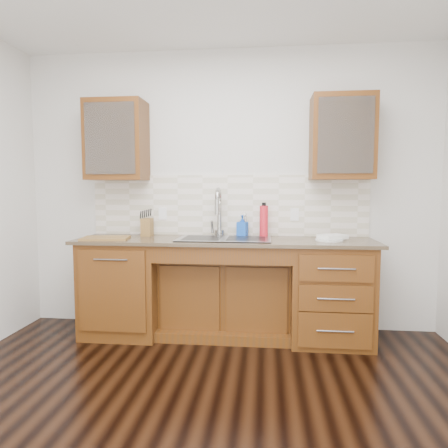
# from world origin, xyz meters

# --- Properties ---
(ground) EXTENTS (4.00, 3.50, 0.10)m
(ground) POSITION_xyz_m (0.00, 0.00, -0.05)
(ground) COLOR black
(wall_back) EXTENTS (4.00, 0.10, 2.70)m
(wall_back) POSITION_xyz_m (0.00, 1.80, 1.35)
(wall_back) COLOR silver
(wall_back) RESTS_ON ground
(base_cabinet_left) EXTENTS (0.70, 0.62, 0.88)m
(base_cabinet_left) POSITION_xyz_m (-0.95, 1.44, 0.44)
(base_cabinet_left) COLOR #593014
(base_cabinet_left) RESTS_ON ground
(base_cabinet_center) EXTENTS (1.20, 0.44, 0.70)m
(base_cabinet_center) POSITION_xyz_m (0.00, 1.53, 0.35)
(base_cabinet_center) COLOR #593014
(base_cabinet_center) RESTS_ON ground
(base_cabinet_right) EXTENTS (0.70, 0.62, 0.88)m
(base_cabinet_right) POSITION_xyz_m (0.95, 1.44, 0.44)
(base_cabinet_right) COLOR #593014
(base_cabinet_right) RESTS_ON ground
(countertop) EXTENTS (2.70, 0.65, 0.03)m
(countertop) POSITION_xyz_m (0.00, 1.43, 0.90)
(countertop) COLOR #84705B
(countertop) RESTS_ON base_cabinet_left
(backsplash) EXTENTS (2.70, 0.02, 0.59)m
(backsplash) POSITION_xyz_m (0.00, 1.74, 1.21)
(backsplash) COLOR beige
(backsplash) RESTS_ON wall_back
(sink) EXTENTS (0.84, 0.46, 0.19)m
(sink) POSITION_xyz_m (0.00, 1.41, 0.83)
(sink) COLOR #9E9EA5
(sink) RESTS_ON countertop
(faucet) EXTENTS (0.04, 0.04, 0.40)m
(faucet) POSITION_xyz_m (-0.07, 1.64, 1.11)
(faucet) COLOR #999993
(faucet) RESTS_ON countertop
(filter_tap) EXTENTS (0.02, 0.02, 0.24)m
(filter_tap) POSITION_xyz_m (0.18, 1.65, 1.03)
(filter_tap) COLOR #999993
(filter_tap) RESTS_ON countertop
(upper_cabinet_left) EXTENTS (0.55, 0.34, 0.75)m
(upper_cabinet_left) POSITION_xyz_m (-1.05, 1.58, 1.83)
(upper_cabinet_left) COLOR #593014
(upper_cabinet_left) RESTS_ON wall_back
(upper_cabinet_right) EXTENTS (0.55, 0.34, 0.75)m
(upper_cabinet_right) POSITION_xyz_m (1.05, 1.58, 1.83)
(upper_cabinet_right) COLOR #593014
(upper_cabinet_right) RESTS_ON wall_back
(outlet_left) EXTENTS (0.08, 0.01, 0.12)m
(outlet_left) POSITION_xyz_m (-0.65, 1.73, 1.12)
(outlet_left) COLOR white
(outlet_left) RESTS_ON backsplash
(outlet_right) EXTENTS (0.08, 0.01, 0.12)m
(outlet_right) POSITION_xyz_m (0.65, 1.73, 1.12)
(outlet_right) COLOR white
(outlet_right) RESTS_ON backsplash
(soap_bottle) EXTENTS (0.11, 0.12, 0.20)m
(soap_bottle) POSITION_xyz_m (0.15, 1.66, 1.01)
(soap_bottle) COLOR blue
(soap_bottle) RESTS_ON countertop
(water_bottle) EXTENTS (0.09, 0.09, 0.30)m
(water_bottle) POSITION_xyz_m (0.36, 1.63, 1.06)
(water_bottle) COLOR red
(water_bottle) RESTS_ON countertop
(plate) EXTENTS (0.28, 0.28, 0.01)m
(plate) POSITION_xyz_m (0.93, 1.41, 0.92)
(plate) COLOR silver
(plate) RESTS_ON countertop
(dish_towel) EXTENTS (0.28, 0.26, 0.04)m
(dish_towel) POSITION_xyz_m (0.96, 1.44, 0.94)
(dish_towel) COLOR white
(dish_towel) RESTS_ON plate
(knife_block) EXTENTS (0.10, 0.16, 0.17)m
(knife_block) POSITION_xyz_m (-0.78, 1.61, 1.00)
(knife_block) COLOR #9C623A
(knife_block) RESTS_ON countertop
(cutting_board) EXTENTS (0.45, 0.35, 0.02)m
(cutting_board) POSITION_xyz_m (-1.08, 1.31, 0.92)
(cutting_board) COLOR brown
(cutting_board) RESTS_ON countertop
(cup_left_a) EXTENTS (0.14, 0.14, 0.09)m
(cup_left_a) POSITION_xyz_m (-1.18, 1.58, 1.77)
(cup_left_a) COLOR white
(cup_left_a) RESTS_ON upper_cabinet_left
(cup_left_b) EXTENTS (0.12, 0.12, 0.09)m
(cup_left_b) POSITION_xyz_m (-0.92, 1.58, 1.77)
(cup_left_b) COLOR white
(cup_left_b) RESTS_ON upper_cabinet_left
(cup_right_a) EXTENTS (0.13, 0.13, 0.09)m
(cup_right_a) POSITION_xyz_m (0.90, 1.58, 1.77)
(cup_right_a) COLOR white
(cup_right_a) RESTS_ON upper_cabinet_right
(cup_right_b) EXTENTS (0.11, 0.11, 0.09)m
(cup_right_b) POSITION_xyz_m (1.11, 1.58, 1.77)
(cup_right_b) COLOR white
(cup_right_b) RESTS_ON upper_cabinet_right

